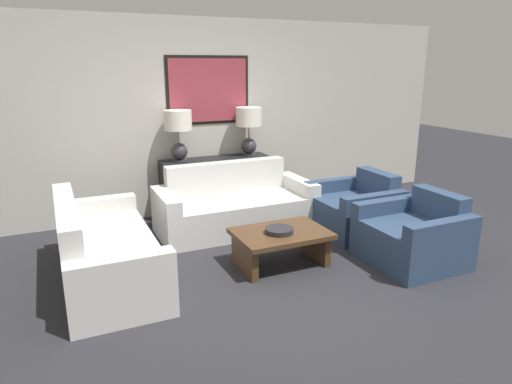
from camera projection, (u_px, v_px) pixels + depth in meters
ground_plane at (291, 276)px, 4.57m from camera, size 20.00×20.00×0.00m
back_wall at (208, 117)px, 6.37m from camera, size 7.73×0.12×2.65m
console_table at (216, 186)px, 6.38m from camera, size 1.51×0.39×0.80m
table_lamp_left at (178, 129)px, 5.96m from camera, size 0.36×0.36×0.67m
table_lamp_right at (249, 124)px, 6.36m from camera, size 0.36×0.36×0.67m
couch_by_back_wall at (235, 208)px, 5.80m from camera, size 1.97×0.86×0.82m
couch_by_side at (104, 253)px, 4.42m from camera, size 0.86×1.97×0.82m
coffee_table at (281, 241)px, 4.75m from camera, size 0.96×0.67×0.37m
decorative_bowl at (279, 230)px, 4.68m from camera, size 0.29×0.29×0.05m
armchair_near_back_wall at (355, 210)px, 5.73m from camera, size 0.89×0.94×0.74m
armchair_near_camera at (413, 237)px, 4.83m from camera, size 0.89×0.94×0.74m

